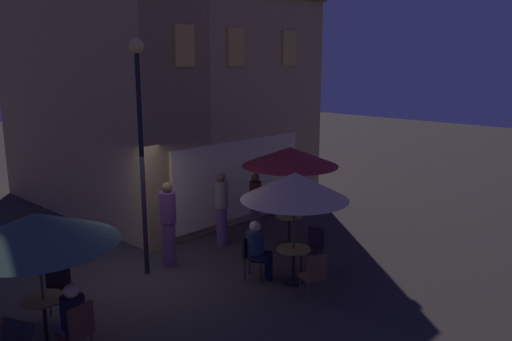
{
  "coord_description": "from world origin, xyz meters",
  "views": [
    {
      "loc": [
        -5.67,
        -8.46,
        4.41
      ],
      "look_at": [
        2.01,
        -1.29,
        2.12
      ],
      "focal_mm": 35.92,
      "sensor_mm": 36.0,
      "label": 1
    }
  ],
  "objects_px": {
    "patio_umbrella_2": "(290,157)",
    "patron_seated_0": "(257,246)",
    "cafe_chair_4": "(57,286)",
    "patron_seated_1": "(71,316)",
    "street_lamp_near_corner": "(140,125)",
    "cafe_chair_1": "(314,245)",
    "patio_umbrella_1": "(37,229)",
    "cafe_chair_3": "(78,328)",
    "cafe_table_0": "(293,259)",
    "cafe_chair_2": "(251,252)",
    "cafe_table_2": "(289,225)",
    "patio_umbrella_0": "(295,186)",
    "patron_standing_2": "(168,224)",
    "patron_standing_4": "(222,209)",
    "cafe_chair_0": "(314,273)",
    "patron_standing_3": "(255,204)",
    "cafe_table_1": "(44,312)"
  },
  "relations": [
    {
      "from": "cafe_chair_4",
      "to": "patron_seated_1",
      "type": "distance_m",
      "value": 1.49
    },
    {
      "from": "cafe_table_2",
      "to": "patron_standing_2",
      "type": "xyz_separation_m",
      "value": [
        -2.72,
        1.12,
        0.43
      ]
    },
    {
      "from": "cafe_chair_3",
      "to": "patron_seated_1",
      "type": "distance_m",
      "value": 0.21
    },
    {
      "from": "cafe_table_0",
      "to": "patron_standing_2",
      "type": "relative_size",
      "value": 0.39
    },
    {
      "from": "patron_standing_4",
      "to": "street_lamp_near_corner",
      "type": "bearing_deg",
      "value": -118.51
    },
    {
      "from": "cafe_chair_2",
      "to": "cafe_chair_4",
      "type": "height_order",
      "value": "cafe_chair_4"
    },
    {
      "from": "patio_umbrella_2",
      "to": "cafe_chair_3",
      "type": "xyz_separation_m",
      "value": [
        -5.9,
        -0.86,
        -1.62
      ]
    },
    {
      "from": "patron_seated_1",
      "to": "patio_umbrella_1",
      "type": "bearing_deg",
      "value": -0.0
    },
    {
      "from": "cafe_table_0",
      "to": "cafe_chair_1",
      "type": "relative_size",
      "value": 0.8
    },
    {
      "from": "cafe_table_0",
      "to": "patron_seated_1",
      "type": "distance_m",
      "value": 4.39
    },
    {
      "from": "cafe_chair_0",
      "to": "patron_standing_2",
      "type": "height_order",
      "value": "patron_standing_2"
    },
    {
      "from": "cafe_table_0",
      "to": "patron_seated_0",
      "type": "height_order",
      "value": "patron_seated_0"
    },
    {
      "from": "street_lamp_near_corner",
      "to": "cafe_table_0",
      "type": "xyz_separation_m",
      "value": [
        1.72,
        -2.55,
        -2.62
      ]
    },
    {
      "from": "cafe_table_1",
      "to": "patio_umbrella_1",
      "type": "xyz_separation_m",
      "value": [
        -0.0,
        0.0,
        1.36
      ]
    },
    {
      "from": "patio_umbrella_1",
      "to": "patron_seated_0",
      "type": "bearing_deg",
      "value": -10.73
    },
    {
      "from": "cafe_table_0",
      "to": "patio_umbrella_2",
      "type": "relative_size",
      "value": 0.31
    },
    {
      "from": "cafe_chair_2",
      "to": "cafe_chair_4",
      "type": "relative_size",
      "value": 0.93
    },
    {
      "from": "patron_seated_0",
      "to": "patron_standing_4",
      "type": "height_order",
      "value": "patron_standing_4"
    },
    {
      "from": "street_lamp_near_corner",
      "to": "cafe_chair_3",
      "type": "distance_m",
      "value": 4.16
    },
    {
      "from": "cafe_chair_2",
      "to": "cafe_chair_0",
      "type": "bearing_deg",
      "value": -24.79
    },
    {
      "from": "patron_standing_3",
      "to": "cafe_chair_3",
      "type": "bearing_deg",
      "value": 15.19
    },
    {
      "from": "patio_umbrella_0",
      "to": "patio_umbrella_2",
      "type": "relative_size",
      "value": 0.95
    },
    {
      "from": "patio_umbrella_1",
      "to": "patron_standing_2",
      "type": "relative_size",
      "value": 1.32
    },
    {
      "from": "patron_standing_3",
      "to": "cafe_chair_1",
      "type": "bearing_deg",
      "value": 69.2
    },
    {
      "from": "cafe_table_1",
      "to": "cafe_chair_2",
      "type": "bearing_deg",
      "value": -9.19
    },
    {
      "from": "cafe_table_2",
      "to": "cafe_chair_4",
      "type": "distance_m",
      "value": 5.49
    },
    {
      "from": "cafe_table_2",
      "to": "patron_standing_3",
      "type": "xyz_separation_m",
      "value": [
        -0.01,
        1.1,
        0.31
      ]
    },
    {
      "from": "street_lamp_near_corner",
      "to": "cafe_chair_4",
      "type": "xyz_separation_m",
      "value": [
        -2.14,
        -0.43,
        -2.55
      ]
    },
    {
      "from": "cafe_chair_1",
      "to": "patio_umbrella_1",
      "type": "bearing_deg",
      "value": -21.41
    },
    {
      "from": "cafe_table_0",
      "to": "cafe_chair_2",
      "type": "distance_m",
      "value": 0.89
    },
    {
      "from": "cafe_table_2",
      "to": "cafe_chair_0",
      "type": "relative_size",
      "value": 0.82
    },
    {
      "from": "cafe_table_1",
      "to": "cafe_chair_0",
      "type": "distance_m",
      "value": 4.63
    },
    {
      "from": "street_lamp_near_corner",
      "to": "cafe_chair_3",
      "type": "relative_size",
      "value": 5.01
    },
    {
      "from": "patron_seated_1",
      "to": "cafe_table_2",
      "type": "bearing_deg",
      "value": -89.38
    },
    {
      "from": "patron_seated_1",
      "to": "street_lamp_near_corner",
      "type": "bearing_deg",
      "value": -60.96
    },
    {
      "from": "cafe_table_0",
      "to": "patron_seated_0",
      "type": "distance_m",
      "value": 0.77
    },
    {
      "from": "cafe_chair_0",
      "to": "cafe_chair_3",
      "type": "bearing_deg",
      "value": 95.37
    },
    {
      "from": "cafe_chair_4",
      "to": "patron_seated_0",
      "type": "height_order",
      "value": "patron_seated_0"
    },
    {
      "from": "cafe_chair_4",
      "to": "cafe_chair_0",
      "type": "bearing_deg",
      "value": 89.47
    },
    {
      "from": "cafe_chair_0",
      "to": "patron_seated_0",
      "type": "distance_m",
      "value": 1.45
    },
    {
      "from": "patio_umbrella_0",
      "to": "patio_umbrella_1",
      "type": "height_order",
      "value": "patio_umbrella_0"
    },
    {
      "from": "patio_umbrella_2",
      "to": "patron_seated_0",
      "type": "bearing_deg",
      "value": -158.68
    },
    {
      "from": "street_lamp_near_corner",
      "to": "patron_standing_4",
      "type": "distance_m",
      "value": 3.15
    },
    {
      "from": "cafe_table_0",
      "to": "cafe_chair_3",
      "type": "bearing_deg",
      "value": 172.61
    },
    {
      "from": "cafe_chair_3",
      "to": "cafe_chair_0",
      "type": "bearing_deg",
      "value": -114.77
    },
    {
      "from": "cafe_chair_3",
      "to": "patron_standing_4",
      "type": "relative_size",
      "value": 0.54
    },
    {
      "from": "cafe_chair_1",
      "to": "cafe_table_1",
      "type": "bearing_deg",
      "value": -21.41
    },
    {
      "from": "cafe_chair_4",
      "to": "patron_seated_1",
      "type": "xyz_separation_m",
      "value": [
        -0.47,
        -1.41,
        0.12
      ]
    },
    {
      "from": "patio_umbrella_1",
      "to": "patio_umbrella_2",
      "type": "height_order",
      "value": "patio_umbrella_2"
    },
    {
      "from": "street_lamp_near_corner",
      "to": "cafe_chair_3",
      "type": "bearing_deg",
      "value": -142.47
    }
  ]
}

